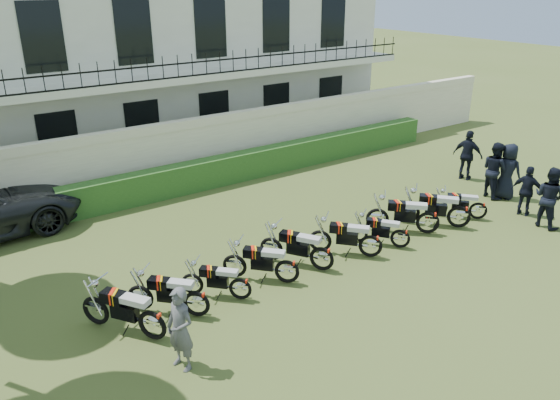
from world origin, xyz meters
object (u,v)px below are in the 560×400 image
at_px(motorcycle_2, 240,284).
at_px(motorcycle_4, 322,253).
at_px(officer_4, 495,170).
at_px(inspector, 180,329).
at_px(officer_2, 527,191).
at_px(motorcycle_1, 196,298).
at_px(motorcycle_9, 479,207).
at_px(motorcycle_0, 152,318).
at_px(motorcycle_5, 371,241).
at_px(officer_5, 468,155).
at_px(motorcycle_3, 287,266).
at_px(officer_1, 549,197).
at_px(motorcycle_6, 401,234).
at_px(motorcycle_8, 460,212).
at_px(officer_3, 507,171).

relative_size(motorcycle_2, motorcycle_4, 0.72).
height_order(motorcycle_4, officer_4, officer_4).
distance_m(motorcycle_2, inspector, 2.53).
bearing_deg(officer_2, motorcycle_1, 65.98).
distance_m(motorcycle_9, officer_4, 2.25).
bearing_deg(motorcycle_0, officer_4, -29.06).
bearing_deg(officer_2, motorcycle_5, 63.79).
xyz_separation_m(motorcycle_0, officer_2, (11.93, -0.67, 0.27)).
distance_m(motorcycle_0, inspector, 1.15).
relative_size(motorcycle_5, officer_5, 0.84).
xyz_separation_m(motorcycle_4, motorcycle_5, (1.49, -0.18, -0.01)).
relative_size(motorcycle_3, motorcycle_4, 0.83).
height_order(motorcycle_2, motorcycle_4, motorcycle_4).
distance_m(officer_1, officer_4, 2.46).
distance_m(officer_1, officer_5, 4.20).
bearing_deg(motorcycle_4, motorcycle_5, -38.87).
bearing_deg(inspector, motorcycle_2, 104.93).
height_order(motorcycle_3, officer_5, officer_5).
height_order(motorcycle_0, motorcycle_6, motorcycle_0).
bearing_deg(motorcycle_8, motorcycle_6, 137.55).
bearing_deg(motorcycle_6, motorcycle_2, 140.06).
relative_size(inspector, officer_3, 0.90).
xyz_separation_m(motorcycle_1, motorcycle_9, (9.35, -0.30, -0.05)).
relative_size(motorcycle_3, motorcycle_9, 1.11).
bearing_deg(officer_4, motorcycle_2, 108.95).
distance_m(motorcycle_2, motorcycle_9, 8.23).
relative_size(officer_2, officer_4, 0.84).
relative_size(motorcycle_9, officer_2, 0.83).
xyz_separation_m(motorcycle_5, officer_5, (7.06, 2.40, 0.42)).
bearing_deg(officer_1, motorcycle_4, 77.80).
bearing_deg(motorcycle_3, motorcycle_2, 136.13).
bearing_deg(officer_1, motorcycle_6, 73.73).
bearing_deg(inspector, officer_2, 74.22).
xyz_separation_m(motorcycle_2, officer_2, (9.71, -0.93, 0.37)).
distance_m(motorcycle_8, inspector, 9.39).
height_order(motorcycle_8, officer_1, officer_1).
height_order(motorcycle_1, officer_1, officer_1).
distance_m(motorcycle_5, officer_5, 7.47).
bearing_deg(motorcycle_6, motorcycle_8, -38.52).
relative_size(motorcycle_3, officer_1, 0.80).
height_order(motorcycle_2, motorcycle_6, motorcycle_6).
distance_m(motorcycle_6, officer_4, 5.42).
relative_size(motorcycle_9, officer_5, 0.72).
bearing_deg(motorcycle_5, motorcycle_2, 135.15).
bearing_deg(officer_2, officer_1, 144.01).
height_order(motorcycle_1, officer_5, officer_5).
height_order(motorcycle_3, motorcycle_4, motorcycle_4).
xyz_separation_m(motorcycle_5, officer_1, (5.61, -1.54, 0.43)).
bearing_deg(motorcycle_6, motorcycle_4, 137.62).
height_order(motorcycle_3, motorcycle_9, motorcycle_3).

